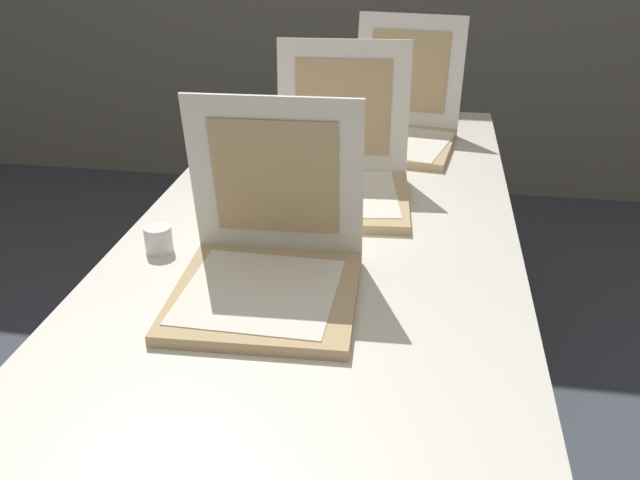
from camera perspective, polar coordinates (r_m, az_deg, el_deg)
table at (r=1.52m, az=0.16°, el=-1.07°), size 0.85×2.02×0.72m
pizza_box_front at (r=1.25m, az=-4.44°, el=-2.32°), size 0.35×0.35×0.35m
pizza_box_middle at (r=1.66m, az=1.67°, el=5.28°), size 0.36×0.38×0.35m
pizza_box_back at (r=2.06m, az=6.52°, el=9.45°), size 0.38×0.44×0.35m
cup_white_mid at (r=1.62m, az=-8.63°, el=3.49°), size 0.06×0.06×0.06m
cup_white_near_center at (r=1.45m, az=-13.41°, el=0.08°), size 0.06×0.06×0.06m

